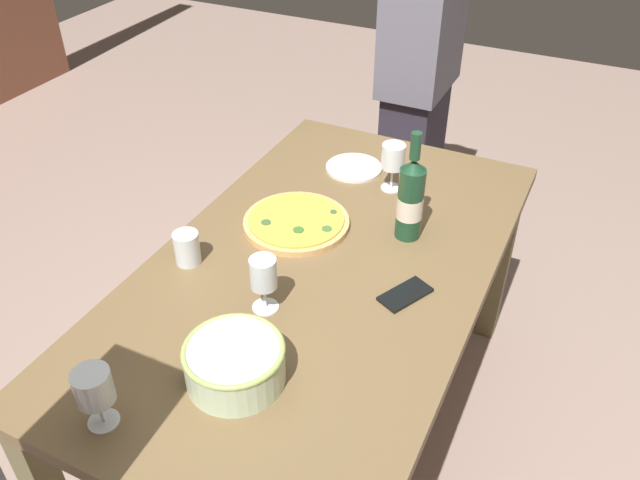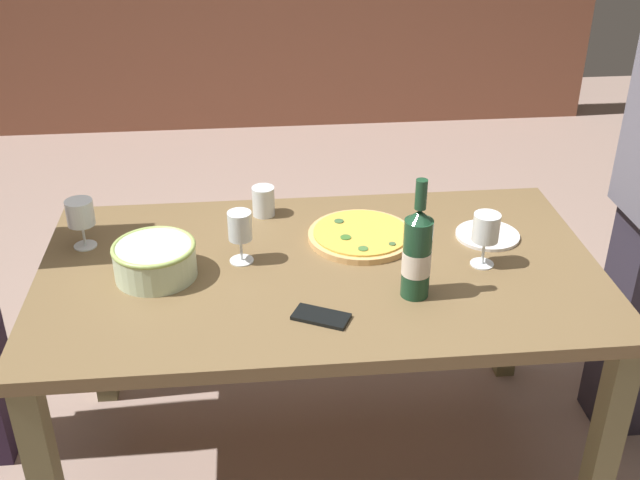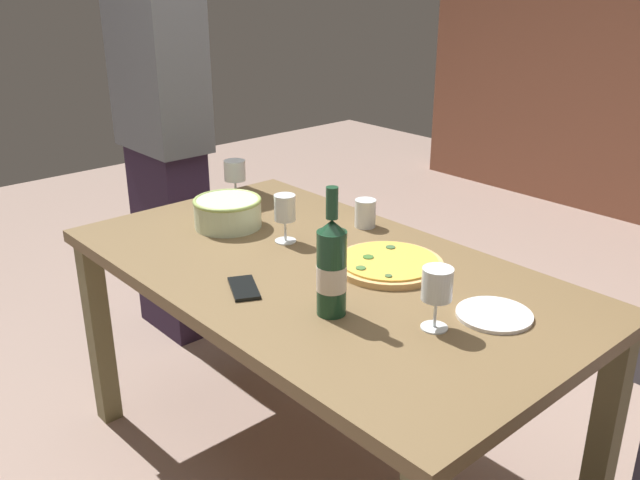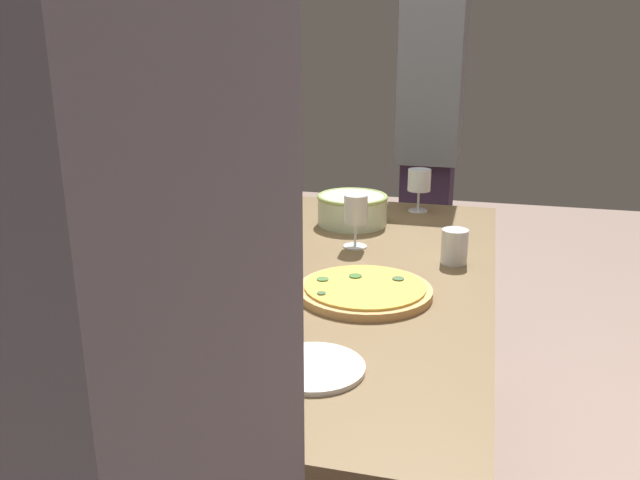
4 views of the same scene
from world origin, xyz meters
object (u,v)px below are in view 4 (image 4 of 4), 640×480
(dining_table, at_px, (320,303))
(side_plate, at_px, (313,368))
(serving_bowl, at_px, (352,208))
(pizza, at_px, (365,290))
(wine_bottle, at_px, (222,245))
(wine_glass_far_left, at_px, (356,212))
(cell_phone, at_px, (231,258))
(wine_glass_near_pizza, at_px, (419,181))
(cup_amber, at_px, (454,247))
(wine_glass_by_bottle, at_px, (242,292))
(person_guest_left, at_px, (430,150))

(dining_table, distance_m, side_plate, 0.55)
(side_plate, bearing_deg, serving_bowl, -172.29)
(pizza, bearing_deg, wine_bottle, -72.87)
(wine_bottle, bearing_deg, side_plate, 45.84)
(wine_glass_far_left, xyz_separation_m, cell_phone, (0.20, -0.31, -0.10))
(wine_glass_near_pizza, bearing_deg, dining_table, -14.83)
(wine_bottle, height_order, cup_amber, wine_bottle)
(side_plate, xyz_separation_m, cell_phone, (-0.55, -0.38, 0.00))
(dining_table, height_order, wine_glass_by_bottle, wine_glass_by_bottle)
(wine_bottle, bearing_deg, cell_phone, -161.43)
(side_plate, distance_m, cell_phone, 0.67)
(wine_glass_near_pizza, bearing_deg, person_guest_left, -178.62)
(cup_amber, bearing_deg, dining_table, -66.27)
(wine_glass_by_bottle, relative_size, cell_phone, 1.12)
(wine_bottle, xyz_separation_m, wine_glass_far_left, (-0.46, 0.22, -0.02))
(wine_glass_by_bottle, relative_size, person_guest_left, 0.09)
(dining_table, height_order, wine_bottle, wine_bottle)
(wine_glass_far_left, bearing_deg, side_plate, 5.71)
(wine_bottle, bearing_deg, person_guest_left, 166.50)
(pizza, xyz_separation_m, cell_phone, (-0.16, -0.41, -0.01))
(cell_phone, bearing_deg, wine_glass_by_bottle, 140.97)
(wine_bottle, distance_m, wine_glass_far_left, 0.51)
(dining_table, relative_size, person_guest_left, 0.92)
(serving_bowl, distance_m, cup_amber, 0.47)
(cup_amber, height_order, cell_phone, cup_amber)
(dining_table, relative_size, side_plate, 8.25)
(serving_bowl, xyz_separation_m, person_guest_left, (-0.73, 0.18, 0.08))
(wine_glass_by_bottle, distance_m, cup_amber, 0.72)
(wine_bottle, relative_size, wine_glass_by_bottle, 2.10)
(cup_amber, height_order, side_plate, cup_amber)
(serving_bowl, xyz_separation_m, wine_glass_by_bottle, (0.92, -0.03, 0.06))
(wine_glass_near_pizza, bearing_deg, cell_phone, -33.66)
(serving_bowl, bearing_deg, cell_phone, -29.82)
(serving_bowl, relative_size, wine_glass_near_pizza, 1.54)
(cup_amber, xyz_separation_m, side_plate, (0.68, -0.21, -0.04))
(dining_table, bearing_deg, cell_phone, -94.93)
(wine_glass_far_left, height_order, person_guest_left, person_guest_left)
(serving_bowl, relative_size, cell_phone, 1.61)
(wine_glass_near_pizza, relative_size, wine_glass_by_bottle, 0.94)
(pizza, xyz_separation_m, wine_glass_by_bottle, (0.32, -0.18, 0.10))
(wine_glass_far_left, bearing_deg, pizza, 15.13)
(pizza, height_order, cup_amber, cup_amber)
(pizza, relative_size, serving_bowl, 1.39)
(person_guest_left, bearing_deg, wine_bottle, -5.38)
(pizza, height_order, side_plate, pizza)
(wine_glass_by_bottle, height_order, cup_amber, wine_glass_by_bottle)
(wine_glass_near_pizza, xyz_separation_m, person_guest_left, (-0.50, -0.01, 0.03))
(pizza, xyz_separation_m, wine_glass_near_pizza, (-0.83, 0.04, 0.10))
(person_guest_left, bearing_deg, wine_glass_by_bottle, 1.00)
(wine_glass_by_bottle, xyz_separation_m, side_plate, (0.06, 0.16, -0.11))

